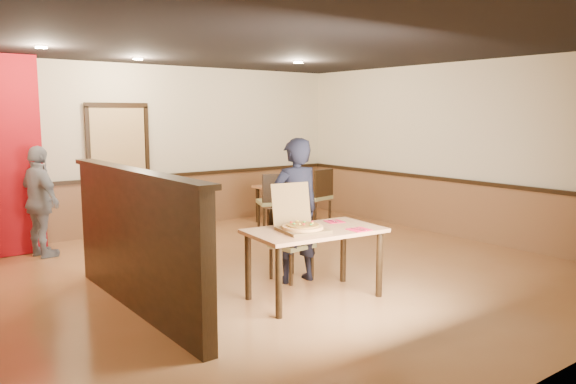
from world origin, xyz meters
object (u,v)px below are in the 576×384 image
(main_table, at_px, (314,239))
(side_chair_right, at_px, (317,194))
(passerby, at_px, (40,202))
(side_chair_left, at_px, (274,200))
(diner, at_px, (295,211))
(pizza_box, at_px, (301,225))
(side_table, at_px, (276,195))
(condiment, at_px, (274,181))
(diner_chair, at_px, (288,240))

(main_table, height_order, side_chair_right, side_chair_right)
(passerby, bearing_deg, side_chair_left, -112.83)
(diner, height_order, pizza_box, diner)
(main_table, height_order, pizza_box, pizza_box)
(side_table, bearing_deg, side_chair_left, -127.63)
(pizza_box, bearing_deg, condiment, 67.85)
(side_chair_right, height_order, passerby, passerby)
(condiment, bearing_deg, main_table, -119.91)
(main_table, distance_m, side_table, 4.27)
(pizza_box, bearing_deg, diner_chair, 71.92)
(side_table, bearing_deg, passerby, -179.25)
(diner_chair, relative_size, side_table, 1.27)
(condiment, bearing_deg, diner, -121.74)
(diner_chair, distance_m, pizza_box, 0.91)
(condiment, bearing_deg, side_chair_right, -61.44)
(diner_chair, relative_size, side_chair_left, 0.86)
(diner_chair, relative_size, pizza_box, 1.42)
(side_chair_right, distance_m, diner, 3.44)
(diner, bearing_deg, main_table, 79.60)
(side_chair_left, distance_m, side_chair_right, 0.94)
(main_table, relative_size, side_chair_right, 1.48)
(side_table, xyz_separation_m, diner, (-1.93, -3.08, 0.35))
(side_table, bearing_deg, main_table, -120.16)
(side_table, xyz_separation_m, pizza_box, (-2.32, -3.68, 0.32))
(diner, xyz_separation_m, passerby, (-2.11, 3.03, -0.08))
(side_chair_left, xyz_separation_m, diner, (-1.45, -2.46, 0.31))
(diner_chair, distance_m, side_table, 3.51)
(diner, distance_m, pizza_box, 0.71)
(diner_chair, distance_m, side_chair_left, 2.73)
(condiment, bearing_deg, pizza_box, -121.97)
(side_chair_left, distance_m, side_table, 0.78)
(diner, distance_m, passerby, 3.69)
(side_chair_right, xyz_separation_m, pizza_box, (-2.79, -3.05, 0.27))
(side_chair_left, xyz_separation_m, passerby, (-3.57, 0.57, 0.23))
(main_table, height_order, diner_chair, diner_chair)
(main_table, distance_m, diner, 0.68)
(side_chair_left, distance_m, pizza_box, 3.58)
(main_table, height_order, passerby, passerby)
(side_table, bearing_deg, condiment, 67.74)
(side_table, bearing_deg, side_chair_right, -53.37)
(side_chair_right, xyz_separation_m, diner, (-2.40, -2.45, 0.30))
(side_chair_right, distance_m, condiment, 0.88)
(side_table, height_order, passerby, passerby)
(main_table, bearing_deg, diner, 76.67)
(main_table, height_order, condiment, condiment)
(side_table, height_order, diner, diner)
(side_chair_left, bearing_deg, passerby, 12.49)
(side_chair_left, distance_m, condiment, 0.94)
(side_chair_left, height_order, side_chair_right, side_chair_right)
(main_table, distance_m, side_chair_left, 3.50)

